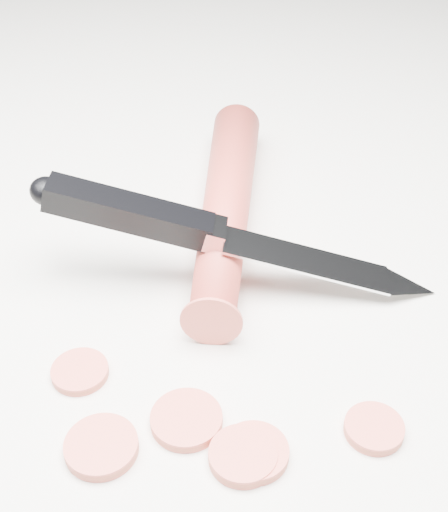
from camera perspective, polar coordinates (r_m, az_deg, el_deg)
name	(u,v)px	position (r m, az deg, el deg)	size (l,w,h in m)	color
ground	(175,317)	(0.45, -3.95, -4.92)	(2.40, 2.40, 0.00)	silver
carrot	(226,206)	(0.50, 0.19, 4.02)	(0.03, 0.03, 0.23)	red
carrot_slice_0	(186,420)	(0.39, -3.03, -12.94)	(0.04, 0.04, 0.01)	#DC4F41
carrot_slice_1	(101,447)	(0.38, -9.79, -14.80)	(0.04, 0.04, 0.01)	#DC4F41
carrot_slice_2	(80,372)	(0.42, -11.46, -9.04)	(0.03, 0.03, 0.01)	#DC4F41
carrot_slice_3	(254,452)	(0.38, 2.42, -15.42)	(0.04, 0.04, 0.01)	#DC4F41
carrot_slice_4	(374,428)	(0.39, 11.91, -13.35)	(0.03, 0.03, 0.01)	#DC4F41
carrot_slice_5	(243,456)	(0.38, 1.53, -15.69)	(0.04, 0.04, 0.01)	#DC4F41
kitchen_knife	(238,235)	(0.45, 1.15, 1.65)	(0.25, 0.13, 0.08)	silver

